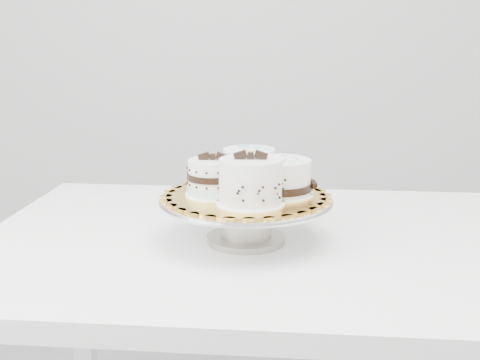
{
  "coord_description": "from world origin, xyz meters",
  "views": [
    {
      "loc": [
        0.02,
        -0.93,
        1.14
      ],
      "look_at": [
        0.05,
        0.15,
        0.87
      ],
      "focal_mm": 45.0,
      "sensor_mm": 36.0,
      "label": 1
    }
  ],
  "objects_px": {
    "cake_stand": "(246,211)",
    "cake_dots": "(249,167)",
    "cake_banded": "(213,179)",
    "cake_swirl": "(250,183)",
    "cake_ribbon": "(280,178)",
    "cake_board": "(246,196)",
    "table": "(274,277)"
  },
  "relations": [
    {
      "from": "cake_ribbon",
      "to": "cake_dots",
      "type": "bearing_deg",
      "value": 115.92
    },
    {
      "from": "table",
      "to": "cake_dots",
      "type": "height_order",
      "value": "cake_dots"
    },
    {
      "from": "cake_stand",
      "to": "cake_ribbon",
      "type": "height_order",
      "value": "cake_ribbon"
    },
    {
      "from": "table",
      "to": "cake_board",
      "type": "distance_m",
      "value": 0.18
    },
    {
      "from": "cake_swirl",
      "to": "cake_ribbon",
      "type": "bearing_deg",
      "value": 51.26
    },
    {
      "from": "table",
      "to": "cake_banded",
      "type": "relative_size",
      "value": 11.81
    },
    {
      "from": "table",
      "to": "cake_dots",
      "type": "distance_m",
      "value": 0.22
    },
    {
      "from": "cake_board",
      "to": "cake_swirl",
      "type": "xyz_separation_m",
      "value": [
        0.01,
        -0.06,
        0.04
      ]
    },
    {
      "from": "cake_stand",
      "to": "cake_board",
      "type": "height_order",
      "value": "cake_board"
    },
    {
      "from": "table",
      "to": "cake_ribbon",
      "type": "bearing_deg",
      "value": -61.46
    },
    {
      "from": "cake_board",
      "to": "cake_dots",
      "type": "relative_size",
      "value": 2.42
    },
    {
      "from": "cake_board",
      "to": "cake_swirl",
      "type": "height_order",
      "value": "cake_swirl"
    },
    {
      "from": "cake_dots",
      "to": "cake_ribbon",
      "type": "bearing_deg",
      "value": -59.12
    },
    {
      "from": "cake_ribbon",
      "to": "table",
      "type": "bearing_deg",
      "value": 98.29
    },
    {
      "from": "cake_stand",
      "to": "cake_dots",
      "type": "bearing_deg",
      "value": 83.17
    },
    {
      "from": "table",
      "to": "cake_banded",
      "type": "bearing_deg",
      "value": -161.43
    },
    {
      "from": "cake_ribbon",
      "to": "cake_stand",
      "type": "bearing_deg",
      "value": 169.93
    },
    {
      "from": "cake_banded",
      "to": "table",
      "type": "bearing_deg",
      "value": 16.5
    },
    {
      "from": "cake_board",
      "to": "cake_ribbon",
      "type": "distance_m",
      "value": 0.07
    },
    {
      "from": "cake_board",
      "to": "cake_banded",
      "type": "xyz_separation_m",
      "value": [
        -0.06,
        -0.0,
        0.03
      ]
    },
    {
      "from": "table",
      "to": "cake_swirl",
      "type": "distance_m",
      "value": 0.24
    },
    {
      "from": "cake_banded",
      "to": "cake_ribbon",
      "type": "bearing_deg",
      "value": 6.56
    },
    {
      "from": "cake_stand",
      "to": "cake_board",
      "type": "distance_m",
      "value": 0.03
    },
    {
      "from": "cake_swirl",
      "to": "cake_dots",
      "type": "relative_size",
      "value": 1.0
    },
    {
      "from": "table",
      "to": "cake_stand",
      "type": "height_order",
      "value": "cake_stand"
    },
    {
      "from": "cake_stand",
      "to": "cake_ribbon",
      "type": "bearing_deg",
      "value": 3.41
    },
    {
      "from": "cake_stand",
      "to": "cake_banded",
      "type": "height_order",
      "value": "cake_banded"
    },
    {
      "from": "table",
      "to": "cake_dots",
      "type": "bearing_deg",
      "value": 141.88
    },
    {
      "from": "cake_swirl",
      "to": "cake_dots",
      "type": "xyz_separation_m",
      "value": [
        0.0,
        0.13,
        -0.0
      ]
    },
    {
      "from": "table",
      "to": "cake_stand",
      "type": "distance_m",
      "value": 0.16
    },
    {
      "from": "cake_swirl",
      "to": "cake_dots",
      "type": "height_order",
      "value": "cake_swirl"
    },
    {
      "from": "cake_board",
      "to": "cake_ribbon",
      "type": "xyz_separation_m",
      "value": [
        0.06,
        0.0,
        0.03
      ]
    }
  ]
}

